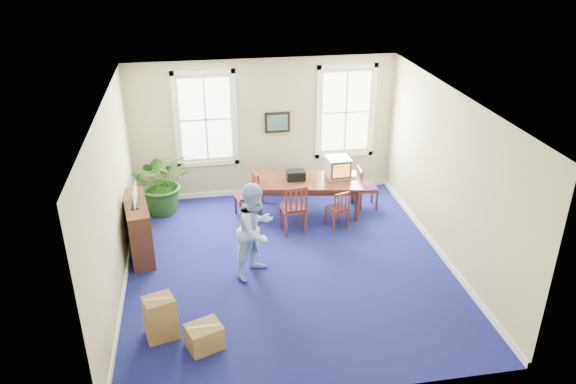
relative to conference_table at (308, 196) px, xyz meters
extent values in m
plane|color=navy|center=(-0.80, -2.10, -0.39)|extent=(6.50, 6.50, 0.00)
plane|color=white|center=(-0.80, -2.10, 2.81)|extent=(6.50, 6.50, 0.00)
plane|color=tan|center=(-0.80, 1.15, 1.21)|extent=(6.50, 0.00, 6.50)
plane|color=tan|center=(-0.80, -5.35, 1.21)|extent=(6.50, 0.00, 6.50)
plane|color=tan|center=(-3.80, -2.10, 1.21)|extent=(0.00, 6.50, 6.50)
plane|color=tan|center=(2.20, -2.10, 1.21)|extent=(0.00, 6.50, 6.50)
cube|color=white|center=(-0.80, 1.12, -0.33)|extent=(6.00, 0.04, 0.12)
cube|color=white|center=(-3.77, -2.10, -0.33)|extent=(0.04, 6.50, 0.12)
cube|color=white|center=(2.17, -2.10, -0.33)|extent=(0.04, 6.50, 0.12)
cube|color=white|center=(0.99, 0.00, 0.42)|extent=(0.24, 0.26, 0.05)
cube|color=black|center=(-0.26, 0.05, 0.49)|extent=(0.42, 0.28, 0.20)
imported|color=#96B2E5|center=(-1.40, -2.22, 0.51)|extent=(1.10, 1.10, 1.79)
cube|color=#4C2819|center=(-3.55, -1.17, 0.16)|extent=(0.63, 1.46, 1.11)
imported|color=#1E4712|center=(-3.13, 0.56, 0.33)|extent=(1.48, 1.35, 1.44)
camera|label=1|loc=(-2.30, -10.88, 5.44)|focal=35.00mm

